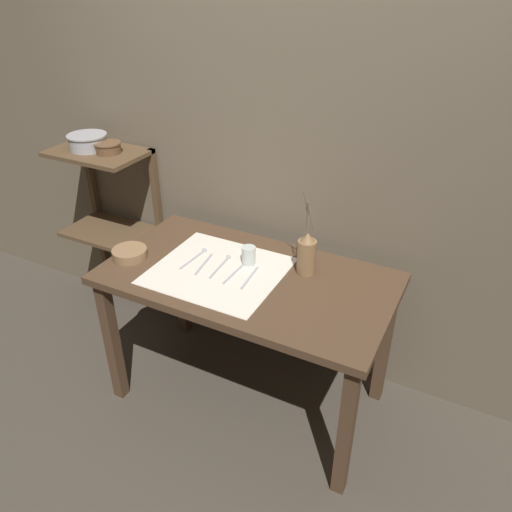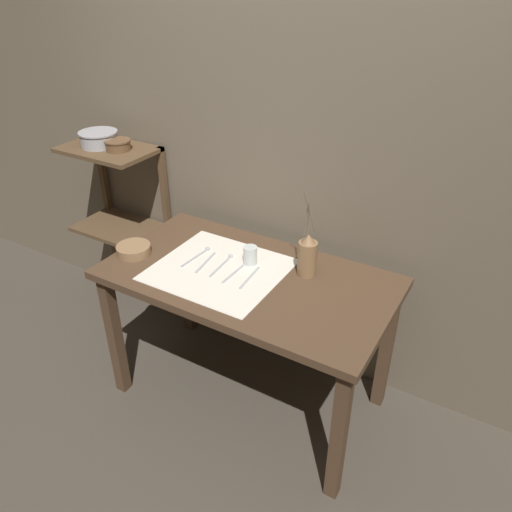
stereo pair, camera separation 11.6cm
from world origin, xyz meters
name	(u,v)px [view 1 (the left image)]	position (x,y,z in m)	size (l,w,h in m)	color
ground_plane	(248,394)	(0.00, 0.00, 0.00)	(12.00, 12.00, 0.00)	#473F35
stone_wall_back	(291,163)	(0.00, 0.49, 1.20)	(7.00, 0.06, 2.40)	#6B5E4C
wooden_table	(247,293)	(0.00, 0.00, 0.69)	(1.39, 0.75, 0.80)	#4C3523
wooden_shelf_unit	(111,203)	(-1.10, 0.30, 0.82)	(0.55, 0.35, 1.16)	brown
linen_cloth	(218,270)	(-0.14, -0.03, 0.80)	(0.61, 0.56, 0.00)	silver
pitcher_with_flowers	(307,254)	(0.24, 0.15, 0.90)	(0.09, 0.09, 0.42)	olive
wooden_bowl	(130,253)	(-0.60, -0.12, 0.82)	(0.17, 0.17, 0.05)	#8E6B47
glass_tumbler_near	(249,255)	(-0.04, 0.10, 0.85)	(0.07, 0.07, 0.09)	silver
spoon_outer	(200,254)	(-0.30, 0.05, 0.80)	(0.03, 0.22, 0.02)	#A8A8AD
knife_center	(204,264)	(-0.23, -0.02, 0.80)	(0.04, 0.20, 0.00)	#A8A8AD
spoon_inner	(225,261)	(-0.15, 0.05, 0.80)	(0.03, 0.22, 0.02)	#A8A8AD
fork_outer	(234,274)	(-0.06, -0.02, 0.80)	(0.02, 0.20, 0.00)	#A8A8AD
fork_inner	(250,278)	(0.02, -0.02, 0.80)	(0.03, 0.20, 0.00)	#A8A8AD
metal_pot_large	(88,141)	(-1.16, 0.26, 1.21)	(0.22, 0.22, 0.08)	#A8A8AD
metal_pot_small	(108,147)	(-1.01, 0.26, 1.19)	(0.15, 0.15, 0.06)	brown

